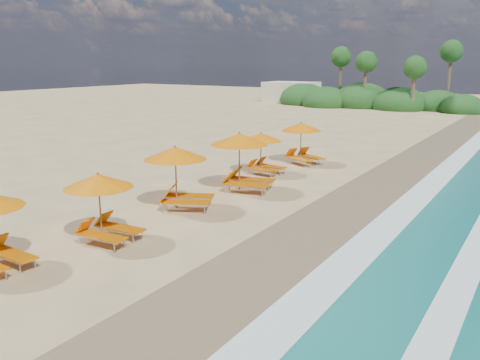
% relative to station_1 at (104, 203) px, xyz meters
% --- Properties ---
extents(ground, '(160.00, 160.00, 0.00)m').
position_rel_station_1_xyz_m(ground, '(1.79, 5.30, -1.28)').
color(ground, tan).
rests_on(ground, ground).
extents(wet_sand, '(4.00, 160.00, 0.01)m').
position_rel_station_1_xyz_m(wet_sand, '(5.79, 5.30, -1.27)').
color(wet_sand, '#7A6648').
rests_on(wet_sand, ground).
extents(surf_foam, '(4.00, 160.00, 0.01)m').
position_rel_station_1_xyz_m(surf_foam, '(8.49, 5.30, -1.25)').
color(surf_foam, white).
rests_on(surf_foam, ground).
extents(station_1, '(2.59, 2.43, 2.28)m').
position_rel_station_1_xyz_m(station_1, '(0.00, 0.00, 0.00)').
color(station_1, olive).
rests_on(station_1, ground).
extents(station_2, '(3.36, 3.35, 2.54)m').
position_rel_station_1_xyz_m(station_2, '(-0.28, 4.23, 0.14)').
color(station_2, olive).
rests_on(station_2, ground).
extents(station_3, '(3.28, 3.16, 2.66)m').
position_rel_station_1_xyz_m(station_3, '(0.32, 7.93, 0.21)').
color(station_3, olive).
rests_on(station_3, ground).
extents(station_4, '(2.48, 2.32, 2.18)m').
position_rel_station_1_xyz_m(station_4, '(-0.62, 11.35, -0.06)').
color(station_4, olive).
rests_on(station_4, ground).
extents(station_5, '(3.13, 3.12, 2.38)m').
position_rel_station_1_xyz_m(station_5, '(-0.05, 14.84, 0.05)').
color(station_5, olive).
rests_on(station_5, ground).
extents(treeline, '(25.80, 8.80, 9.74)m').
position_rel_station_1_xyz_m(treeline, '(-8.14, 50.81, -0.28)').
color(treeline, '#163D14').
rests_on(treeline, ground).
extents(beach_building, '(7.00, 5.00, 2.80)m').
position_rel_station_1_xyz_m(beach_building, '(-20.21, 53.30, 0.12)').
color(beach_building, beige).
rests_on(beach_building, ground).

